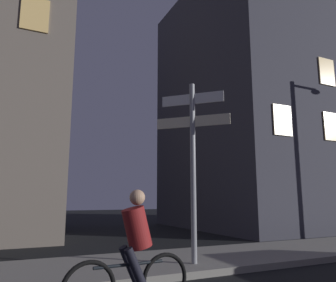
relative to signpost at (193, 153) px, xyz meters
The scene contains 4 objects.
sidewalk_kerb 2.53m from the signpost, 56.91° to the left, with size 40.00×2.62×0.14m, color gray.
signpost is the anchor object (origin of this frame).
cyclist 3.20m from the signpost, 137.64° to the right, with size 1.82×0.36×1.61m.
building_right_block 13.81m from the signpost, 33.69° to the left, with size 13.60×8.97×12.68m.
Camera 1 is at (-3.96, -0.37, 1.50)m, focal length 34.71 mm.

